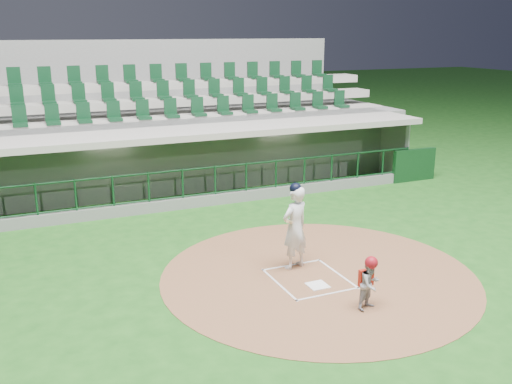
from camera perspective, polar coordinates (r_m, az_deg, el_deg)
ground at (r=13.29m, az=4.68°, el=-8.20°), size 120.00×120.00×0.00m
dirt_circle at (r=13.27m, az=6.25°, el=-8.27°), size 7.20×7.20×0.01m
home_plate at (r=12.73m, az=6.18°, el=-9.27°), size 0.43×0.43×0.02m
batter_box_chalk at (r=13.05m, az=5.31°, el=-8.62°), size 1.55×1.80×0.01m
dugout_structure at (r=19.86m, az=-6.09°, el=2.81°), size 16.40×3.70×3.00m
seating_deck at (r=22.69m, az=-8.34°, el=5.56°), size 17.00×6.72×5.15m
batter at (r=13.25m, az=3.91°, el=-3.44°), size 0.96×0.98×2.07m
catcher at (r=11.71m, az=11.33°, el=-8.87°), size 0.60×0.53×1.12m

